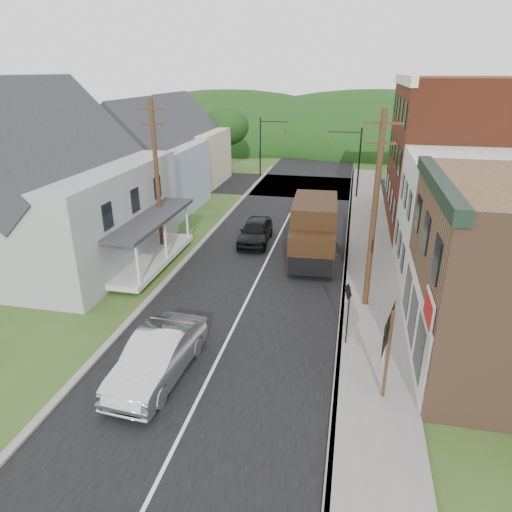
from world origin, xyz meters
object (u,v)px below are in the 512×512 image
Objects in this scene: delivery_van at (314,231)px; route_sign_cluster at (388,342)px; dark_sedan at (255,231)px; silver_sedan at (158,357)px; warning_sign at (348,305)px.

route_sign_cluster is (3.49, -11.97, 0.52)m from delivery_van.
dark_sedan is 4.43m from delivery_van.
warning_sign is at bearing 31.67° from silver_sedan.
dark_sedan is (0.49, 14.35, -0.07)m from silver_sedan.
route_sign_cluster is at bearing 6.79° from silver_sedan.
dark_sedan is 1.73× the size of warning_sign.
dark_sedan is 12.47m from warning_sign.
silver_sedan is 0.83× the size of delivery_van.
route_sign_cluster is at bearing -90.82° from warning_sign.
warning_sign is (2.18, -8.92, 0.10)m from delivery_van.
route_sign_cluster reaches higher than dark_sedan.
dark_sedan is at bearing 150.46° from delivery_van.
silver_sedan is 1.96× the size of warning_sign.
delivery_van reaches higher than silver_sedan.
dark_sedan is at bearing 131.11° from route_sign_cluster.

